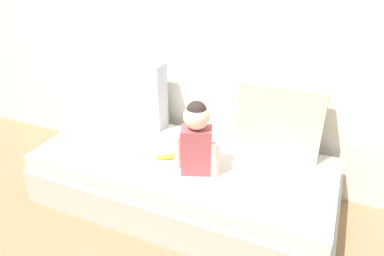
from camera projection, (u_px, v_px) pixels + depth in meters
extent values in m
plane|color=#93704C|center=(182.00, 203.00, 2.67)|extent=(12.00, 12.00, 0.00)
cube|color=silver|center=(214.00, 27.00, 2.59)|extent=(5.33, 0.10, 2.38)
cube|color=beige|center=(182.00, 188.00, 2.61)|extent=(2.13, 0.89, 0.27)
cube|color=silver|center=(182.00, 166.00, 2.51)|extent=(2.07, 0.87, 0.13)
cube|color=#B2BCC6|center=(134.00, 93.00, 2.85)|extent=(0.53, 0.16, 0.53)
cube|color=#C1B29E|center=(280.00, 119.00, 2.44)|extent=(0.57, 0.16, 0.51)
cube|color=#B24C51|center=(196.00, 150.00, 2.26)|extent=(0.23, 0.19, 0.32)
sphere|color=beige|center=(196.00, 117.00, 2.15)|extent=(0.16, 0.16, 0.16)
sphere|color=#2D231E|center=(196.00, 111.00, 2.14)|extent=(0.13, 0.13, 0.13)
cylinder|color=beige|center=(179.00, 152.00, 2.33)|extent=(0.06, 0.06, 0.24)
cylinder|color=beige|center=(214.00, 160.00, 2.24)|extent=(0.06, 0.06, 0.24)
ellipsoid|color=yellow|center=(167.00, 156.00, 2.46)|extent=(0.16, 0.14, 0.04)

